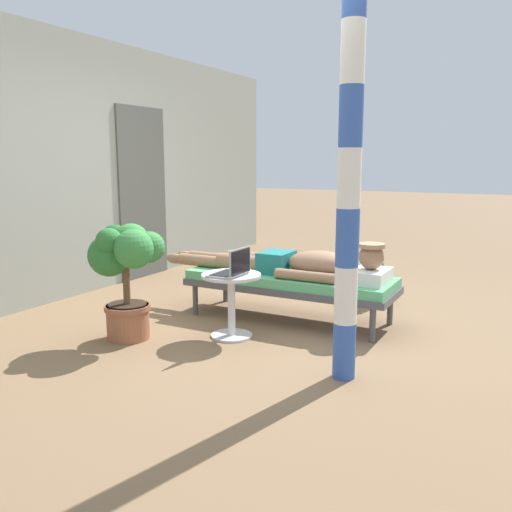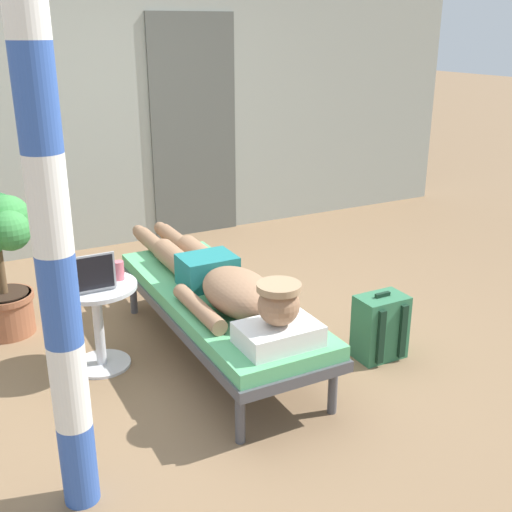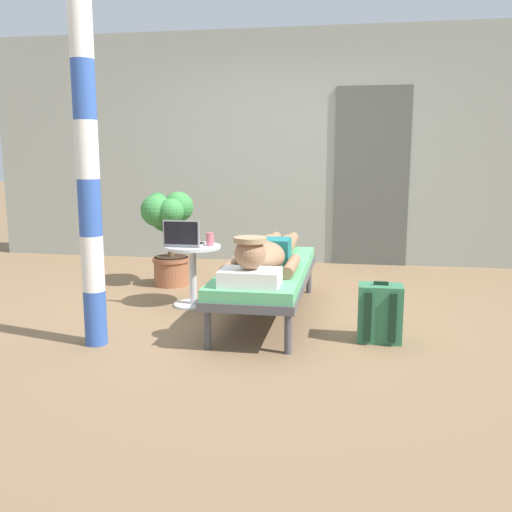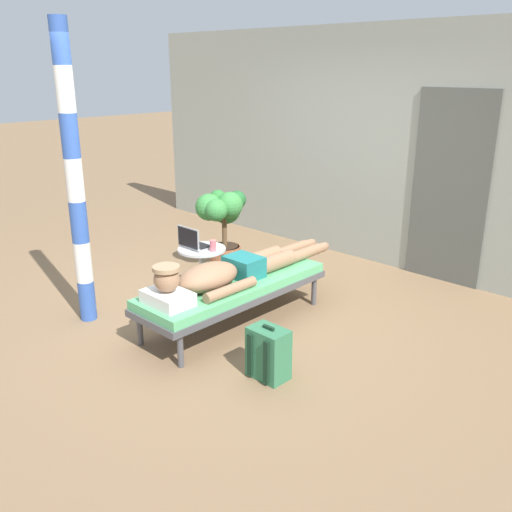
{
  "view_description": "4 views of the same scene",
  "coord_description": "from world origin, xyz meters",
  "px_view_note": "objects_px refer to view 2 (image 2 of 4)",
  "views": [
    {
      "loc": [
        -4.14,
        -2.16,
        1.43
      ],
      "look_at": [
        0.12,
        0.1,
        0.58
      ],
      "focal_mm": 38.52,
      "sensor_mm": 36.0,
      "label": 1
    },
    {
      "loc": [
        -1.18,
        -3.35,
        1.92
      ],
      "look_at": [
        0.48,
        -0.22,
        0.63
      ],
      "focal_mm": 44.29,
      "sensor_mm": 36.0,
      "label": 2
    },
    {
      "loc": [
        0.91,
        -4.56,
        1.29
      ],
      "look_at": [
        0.11,
        0.03,
        0.45
      ],
      "focal_mm": 39.99,
      "sensor_mm": 36.0,
      "label": 3
    },
    {
      "loc": [
        3.62,
        -3.42,
        2.25
      ],
      "look_at": [
        0.26,
        0.09,
        0.59
      ],
      "focal_mm": 39.28,
      "sensor_mm": 36.0,
      "label": 4
    }
  ],
  "objects_px": {
    "porch_post": "(49,205)",
    "side_table": "(97,311)",
    "laptop": "(86,280)",
    "drink_glass": "(119,270)",
    "backpack": "(380,327)",
    "lounge_chair": "(217,304)",
    "person_reclining": "(221,281)"
  },
  "relations": [
    {
      "from": "side_table",
      "to": "drink_glass",
      "type": "height_order",
      "value": "drink_glass"
    },
    {
      "from": "porch_post",
      "to": "laptop",
      "type": "bearing_deg",
      "value": 72.94
    },
    {
      "from": "person_reclining",
      "to": "laptop",
      "type": "xyz_separation_m",
      "value": [
        -0.73,
        0.22,
        0.06
      ]
    },
    {
      "from": "side_table",
      "to": "laptop",
      "type": "distance_m",
      "value": 0.24
    },
    {
      "from": "laptop",
      "to": "porch_post",
      "type": "bearing_deg",
      "value": -107.06
    },
    {
      "from": "person_reclining",
      "to": "porch_post",
      "type": "xyz_separation_m",
      "value": [
        -1.05,
        -0.81,
        0.79
      ]
    },
    {
      "from": "drink_glass",
      "to": "lounge_chair",
      "type": "bearing_deg",
      "value": -23.92
    },
    {
      "from": "side_table",
      "to": "porch_post",
      "type": "height_order",
      "value": "porch_post"
    },
    {
      "from": "person_reclining",
      "to": "porch_post",
      "type": "bearing_deg",
      "value": -142.3
    },
    {
      "from": "lounge_chair",
      "to": "person_reclining",
      "type": "relative_size",
      "value": 0.87
    },
    {
      "from": "side_table",
      "to": "porch_post",
      "type": "xyz_separation_m",
      "value": [
        -0.38,
        -1.09,
        0.96
      ]
    },
    {
      "from": "porch_post",
      "to": "side_table",
      "type": "bearing_deg",
      "value": 70.83
    },
    {
      "from": "laptop",
      "to": "drink_glass",
      "type": "height_order",
      "value": "laptop"
    },
    {
      "from": "side_table",
      "to": "laptop",
      "type": "height_order",
      "value": "laptop"
    },
    {
      "from": "laptop",
      "to": "backpack",
      "type": "relative_size",
      "value": 0.73
    },
    {
      "from": "side_table",
      "to": "backpack",
      "type": "relative_size",
      "value": 1.23
    },
    {
      "from": "laptop",
      "to": "drink_glass",
      "type": "xyz_separation_m",
      "value": [
        0.21,
        0.07,
        -0.0
      ]
    },
    {
      "from": "drink_glass",
      "to": "porch_post",
      "type": "bearing_deg",
      "value": -115.53
    },
    {
      "from": "porch_post",
      "to": "drink_glass",
      "type": "bearing_deg",
      "value": 64.47
    },
    {
      "from": "person_reclining",
      "to": "laptop",
      "type": "relative_size",
      "value": 7.0
    },
    {
      "from": "drink_glass",
      "to": "person_reclining",
      "type": "bearing_deg",
      "value": -29.49
    },
    {
      "from": "person_reclining",
      "to": "porch_post",
      "type": "relative_size",
      "value": 0.83
    },
    {
      "from": "drink_glass",
      "to": "backpack",
      "type": "xyz_separation_m",
      "value": [
        1.39,
        -0.7,
        -0.38
      ]
    },
    {
      "from": "person_reclining",
      "to": "laptop",
      "type": "distance_m",
      "value": 0.77
    },
    {
      "from": "lounge_chair",
      "to": "backpack",
      "type": "bearing_deg",
      "value": -28.51
    },
    {
      "from": "person_reclining",
      "to": "side_table",
      "type": "distance_m",
      "value": 0.74
    },
    {
      "from": "lounge_chair",
      "to": "side_table",
      "type": "height_order",
      "value": "side_table"
    },
    {
      "from": "person_reclining",
      "to": "side_table",
      "type": "bearing_deg",
      "value": 157.63
    },
    {
      "from": "drink_glass",
      "to": "porch_post",
      "type": "height_order",
      "value": "porch_post"
    },
    {
      "from": "lounge_chair",
      "to": "porch_post",
      "type": "relative_size",
      "value": 0.72
    },
    {
      "from": "drink_glass",
      "to": "porch_post",
      "type": "xyz_separation_m",
      "value": [
        -0.53,
        -1.1,
        0.73
      ]
    },
    {
      "from": "porch_post",
      "to": "person_reclining",
      "type": "bearing_deg",
      "value": 37.7
    }
  ]
}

